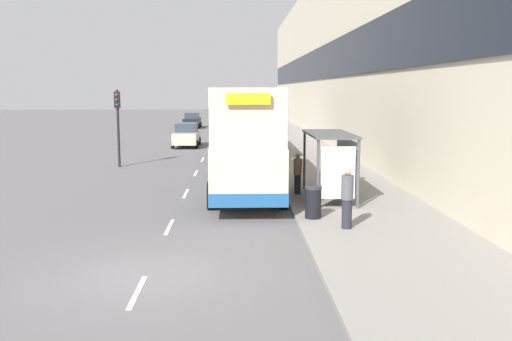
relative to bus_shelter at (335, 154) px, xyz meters
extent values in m
plane|color=#5B595B|center=(-5.77, -8.31, -1.88)|extent=(220.00, 220.00, 0.00)
cube|color=gray|center=(0.73, 30.19, -1.81)|extent=(5.00, 93.00, 0.14)
cube|color=beige|center=(4.73, 30.19, 5.23)|extent=(3.00, 93.00, 14.21)
cube|color=black|center=(3.19, 30.19, 4.52)|extent=(0.12, 89.28, 2.56)
cube|color=silver|center=(-5.77, -9.36, -1.87)|extent=(0.12, 2.00, 0.01)
cube|color=silver|center=(-5.77, -3.62, -1.87)|extent=(0.12, 2.00, 0.01)
cube|color=silver|center=(-5.77, 2.13, -1.87)|extent=(0.12, 2.00, 0.01)
cube|color=silver|center=(-5.77, 7.88, -1.87)|extent=(0.12, 2.00, 0.01)
cube|color=silver|center=(-5.77, 13.63, -1.87)|extent=(0.12, 2.00, 0.01)
cube|color=#4C4C51|center=(-0.17, 0.35, 0.70)|extent=(1.60, 4.20, 0.08)
cylinder|color=#4C4C51|center=(-0.87, -1.65, -0.54)|extent=(0.10, 0.10, 2.40)
cylinder|color=#4C4C51|center=(-0.87, 2.35, -0.54)|extent=(0.10, 0.10, 2.40)
cylinder|color=#4C4C51|center=(0.53, -1.65, -0.54)|extent=(0.10, 0.10, 2.40)
cylinder|color=#4C4C51|center=(0.53, 2.35, -0.54)|extent=(0.10, 0.10, 2.40)
cube|color=#99A8B2|center=(0.50, 0.35, -0.42)|extent=(0.04, 3.68, 1.92)
cube|color=white|center=(-0.17, -1.59, -0.49)|extent=(1.19, 0.10, 1.82)
cube|color=maroon|center=(0.07, 0.35, -1.29)|extent=(0.36, 2.80, 0.08)
cube|color=beige|center=(-3.30, 2.46, -0.45)|extent=(2.55, 11.17, 1.85)
cube|color=beige|center=(-3.30, 2.46, 1.45)|extent=(2.50, 10.83, 1.95)
cube|color=#1E518C|center=(-3.30, 2.46, -1.15)|extent=(2.58, 11.22, 0.45)
cube|color=#2D3847|center=(-3.30, 2.46, -0.08)|extent=(2.58, 10.50, 0.81)
cube|color=#2D3847|center=(-3.30, 2.46, 1.35)|extent=(2.55, 10.50, 0.94)
cube|color=yellow|center=(-3.30, -3.10, 2.07)|extent=(1.40, 0.08, 0.36)
cylinder|color=black|center=(-4.57, 6.26, -1.38)|extent=(0.30, 1.00, 1.00)
cylinder|color=black|center=(-2.02, 6.26, -1.38)|extent=(0.30, 1.00, 1.00)
cylinder|color=black|center=(-4.57, -1.00, -1.38)|extent=(0.30, 1.00, 1.00)
cylinder|color=black|center=(-2.02, -1.00, -1.38)|extent=(0.30, 1.00, 1.00)
cube|color=beige|center=(-3.30, 14.86, -0.45)|extent=(2.55, 10.31, 1.85)
cube|color=beige|center=(-3.30, 14.86, 1.45)|extent=(2.50, 10.00, 1.95)
cube|color=#1E518C|center=(-3.30, 14.86, -1.15)|extent=(2.58, 10.36, 0.45)
cube|color=#2D3847|center=(-3.30, 14.86, -0.08)|extent=(2.58, 9.69, 0.81)
cube|color=#2D3847|center=(-3.30, 14.86, 1.35)|extent=(2.55, 9.69, 0.94)
cube|color=yellow|center=(-3.30, 9.73, 2.07)|extent=(1.40, 0.08, 0.36)
cylinder|color=black|center=(-4.57, 18.37, -1.38)|extent=(0.30, 1.00, 1.00)
cylinder|color=black|center=(-2.02, 18.37, -1.38)|extent=(0.30, 1.00, 1.00)
cylinder|color=black|center=(-4.57, 11.67, -1.38)|extent=(0.30, 1.00, 1.00)
cylinder|color=black|center=(-2.02, 11.67, -1.38)|extent=(0.30, 1.00, 1.00)
cube|color=black|center=(-8.68, 42.81, -1.19)|extent=(1.73, 4.55, 0.76)
cube|color=#2D3847|center=(-8.68, 43.03, -0.50)|extent=(1.52, 2.18, 0.63)
cylinder|color=black|center=(-7.81, 41.40, -1.58)|extent=(0.20, 0.60, 0.60)
cylinder|color=black|center=(-9.54, 41.40, -1.58)|extent=(0.20, 0.60, 0.60)
cylinder|color=black|center=(-7.81, 44.21, -1.58)|extent=(0.20, 0.60, 0.60)
cylinder|color=black|center=(-9.54, 44.21, -1.58)|extent=(0.20, 0.60, 0.60)
cube|color=maroon|center=(-3.58, 41.24, -1.20)|extent=(1.85, 4.06, 0.76)
cube|color=#2D3847|center=(-3.58, 41.03, -0.51)|extent=(1.63, 1.95, 0.62)
cylinder|color=black|center=(-4.51, 42.50, -1.58)|extent=(0.20, 0.60, 0.60)
cylinder|color=black|center=(-2.66, 42.50, -1.58)|extent=(0.20, 0.60, 0.60)
cylinder|color=black|center=(-4.51, 39.98, -1.58)|extent=(0.20, 0.60, 0.60)
cylinder|color=black|center=(-2.66, 39.98, -1.58)|extent=(0.20, 0.60, 0.60)
cube|color=#B7B799|center=(-7.44, 21.61, -1.18)|extent=(1.74, 4.54, 0.80)
cube|color=#2D3847|center=(-7.44, 21.84, -0.45)|extent=(1.53, 2.18, 0.65)
cylinder|color=black|center=(-6.57, 20.20, -1.58)|extent=(0.20, 0.60, 0.60)
cylinder|color=black|center=(-8.31, 20.20, -1.58)|extent=(0.20, 0.60, 0.60)
cylinder|color=black|center=(-6.57, 23.01, -1.58)|extent=(0.20, 0.60, 0.60)
cylinder|color=black|center=(-8.31, 23.01, -1.58)|extent=(0.20, 0.60, 0.60)
cylinder|color=#23232D|center=(1.25, 3.52, -1.34)|extent=(0.27, 0.27, 0.79)
cylinder|color=#337260|center=(1.25, 3.52, -0.62)|extent=(0.33, 0.33, 0.66)
sphere|color=tan|center=(1.25, 3.52, -0.18)|extent=(0.21, 0.21, 0.21)
cylinder|color=#23232D|center=(-0.40, -4.52, -1.30)|extent=(0.30, 0.30, 0.88)
cylinder|color=#4C4C51|center=(-0.40, -4.52, -0.50)|extent=(0.36, 0.36, 0.73)
sphere|color=tan|center=(-0.40, -4.52, -0.01)|extent=(0.24, 0.24, 0.24)
cylinder|color=#23232D|center=(-1.27, 1.20, -1.35)|extent=(0.26, 0.26, 0.77)
cylinder|color=#997F51|center=(-1.27, 1.20, -0.64)|extent=(0.32, 0.32, 0.64)
sphere|color=tan|center=(-1.27, 1.20, -0.22)|extent=(0.21, 0.21, 0.21)
cylinder|color=black|center=(-1.22, -3.11, -1.26)|extent=(0.52, 0.52, 0.95)
cylinder|color=#2D2D33|center=(-1.22, -3.11, -0.74)|extent=(0.55, 0.55, 0.10)
cylinder|color=black|center=(-10.17, 10.49, 0.24)|extent=(0.14, 0.14, 4.23)
cube|color=black|center=(-10.17, 10.44, 1.80)|extent=(0.30, 0.24, 0.90)
sphere|color=red|center=(-10.17, 10.32, 2.07)|extent=(0.16, 0.16, 0.16)
sphere|color=#2D2D2D|center=(-10.17, 10.32, 1.80)|extent=(0.16, 0.16, 0.16)
sphere|color=#2D2D2D|center=(-10.17, 10.32, 1.53)|extent=(0.16, 0.16, 0.16)
camera|label=1|loc=(-3.65, -20.98, 2.36)|focal=40.00mm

